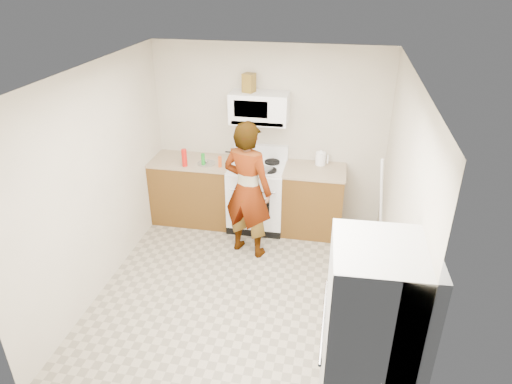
% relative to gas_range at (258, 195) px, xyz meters
% --- Properties ---
extents(floor, '(3.60, 3.60, 0.00)m').
position_rel_gas_range_xyz_m(floor, '(0.10, -1.48, -0.49)').
color(floor, gray).
rests_on(floor, ground).
extents(back_wall, '(3.20, 0.02, 2.50)m').
position_rel_gas_range_xyz_m(back_wall, '(0.10, 0.31, 0.76)').
color(back_wall, beige).
rests_on(back_wall, floor).
extents(right_wall, '(0.02, 3.60, 2.50)m').
position_rel_gas_range_xyz_m(right_wall, '(1.69, -1.48, 0.76)').
color(right_wall, beige).
rests_on(right_wall, floor).
extents(cabinet_left, '(1.12, 0.62, 0.90)m').
position_rel_gas_range_xyz_m(cabinet_left, '(-0.94, 0.01, -0.04)').
color(cabinet_left, brown).
rests_on(cabinet_left, floor).
extents(counter_left, '(1.14, 0.64, 0.03)m').
position_rel_gas_range_xyz_m(counter_left, '(-0.94, 0.01, 0.43)').
color(counter_left, tan).
rests_on(counter_left, cabinet_left).
extents(cabinet_right, '(0.80, 0.62, 0.90)m').
position_rel_gas_range_xyz_m(cabinet_right, '(0.78, 0.01, -0.04)').
color(cabinet_right, brown).
rests_on(cabinet_right, floor).
extents(counter_right, '(0.82, 0.64, 0.03)m').
position_rel_gas_range_xyz_m(counter_right, '(0.78, 0.01, 0.43)').
color(counter_right, tan).
rests_on(counter_right, cabinet_right).
extents(gas_range, '(0.76, 0.65, 1.13)m').
position_rel_gas_range_xyz_m(gas_range, '(0.00, 0.00, 0.00)').
color(gas_range, white).
rests_on(gas_range, floor).
extents(microwave, '(0.76, 0.38, 0.40)m').
position_rel_gas_range_xyz_m(microwave, '(0.00, 0.13, 1.21)').
color(microwave, white).
rests_on(microwave, back_wall).
extents(person, '(0.75, 0.61, 1.78)m').
position_rel_gas_range_xyz_m(person, '(0.00, -0.68, 0.40)').
color(person, tan).
rests_on(person, floor).
extents(fridge, '(0.73, 0.73, 1.70)m').
position_rel_gas_range_xyz_m(fridge, '(1.43, -2.94, 0.36)').
color(fridge, '#BBBBB6').
rests_on(fridge, floor).
extents(kettle, '(0.18, 0.18, 0.17)m').
position_rel_gas_range_xyz_m(kettle, '(0.84, 0.19, 0.54)').
color(kettle, white).
rests_on(kettle, counter_right).
extents(jug, '(0.18, 0.18, 0.24)m').
position_rel_gas_range_xyz_m(jug, '(-0.14, 0.13, 1.53)').
color(jug, brown).
rests_on(jug, microwave).
extents(saucepan, '(0.28, 0.28, 0.12)m').
position_rel_gas_range_xyz_m(saucepan, '(-0.23, 0.10, 0.53)').
color(saucepan, silver).
rests_on(saucepan, gas_range).
extents(tray, '(0.29, 0.24, 0.05)m').
position_rel_gas_range_xyz_m(tray, '(0.09, -0.15, 0.47)').
color(tray, silver).
rests_on(tray, gas_range).
extents(bottle_spray, '(0.09, 0.09, 0.24)m').
position_rel_gas_range_xyz_m(bottle_spray, '(-0.96, -0.21, 0.57)').
color(bottle_spray, red).
rests_on(bottle_spray, counter_left).
extents(bottle_hot_sauce, '(0.06, 0.06, 0.15)m').
position_rel_gas_range_xyz_m(bottle_hot_sauce, '(-0.49, -0.15, 0.53)').
color(bottle_hot_sauce, '#D54E17').
rests_on(bottle_hot_sauce, counter_left).
extents(bottle_green_cap, '(0.06, 0.06, 0.16)m').
position_rel_gas_range_xyz_m(bottle_green_cap, '(-0.73, -0.12, 0.53)').
color(bottle_green_cap, '#198D22').
rests_on(bottle_green_cap, counter_left).
extents(pot_lid, '(0.27, 0.27, 0.01)m').
position_rel_gas_range_xyz_m(pot_lid, '(-0.70, -0.08, 0.46)').
color(pot_lid, silver).
rests_on(pot_lid, counter_left).
extents(broom, '(0.19, 0.27, 1.41)m').
position_rel_gas_range_xyz_m(broom, '(1.63, -0.55, 0.23)').
color(broom, white).
rests_on(broom, floor).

